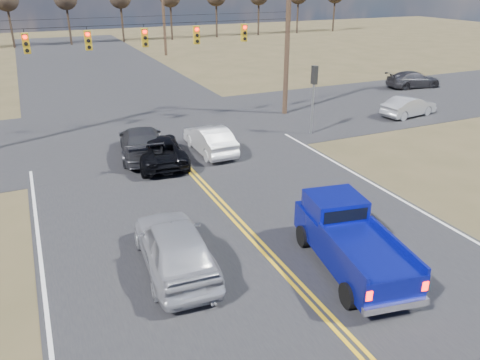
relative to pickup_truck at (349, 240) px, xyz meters
name	(u,v)px	position (x,y,z in m)	size (l,w,h in m)	color
ground	(322,312)	(-1.95, -1.54, -0.92)	(160.00, 160.00, 0.00)	brown
road_main	(197,179)	(-1.95, 8.46, -0.92)	(14.00, 120.00, 0.02)	#28282B
road_cross	(152,130)	(-1.95, 16.46, -0.92)	(120.00, 12.00, 0.02)	#28282B
signal_gantry	(155,42)	(-1.45, 16.24, 4.14)	(19.60, 4.83, 10.00)	#473323
utility_poles	(149,41)	(-1.95, 15.46, 4.30)	(19.60, 58.32, 10.00)	#473323
treeline	(113,18)	(-1.95, 25.42, 4.78)	(87.00, 117.80, 7.40)	#33261C
pickup_truck	(349,240)	(0.00, 0.00, 0.00)	(2.71, 5.31, 1.90)	black
silver_suv	(174,246)	(-4.94, 2.07, -0.09)	(1.96, 4.87, 1.66)	#B3B5BC
black_suv	(158,150)	(-2.96, 11.15, -0.26)	(2.21, 4.80, 1.33)	black
white_car_queue	(210,139)	(-0.15, 11.51, -0.23)	(1.48, 4.23, 1.40)	white
dgrey_car_queue	(142,142)	(-3.48, 12.42, -0.17)	(2.10, 5.17, 1.50)	#35363B
cross_car_east_near	(409,106)	(14.05, 12.57, -0.27)	(3.98, 1.39, 1.31)	#A2A5AA
cross_car_east_far	(413,80)	(20.59, 19.09, -0.26)	(4.54, 1.84, 1.32)	#323136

